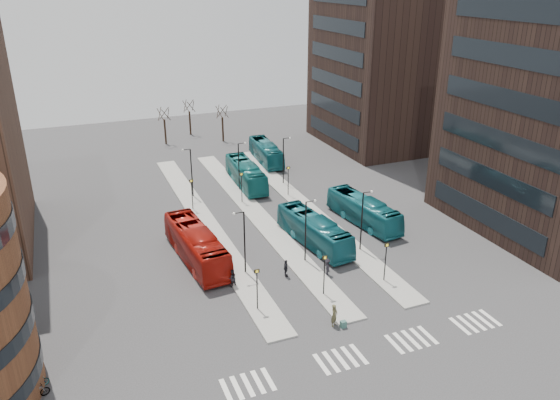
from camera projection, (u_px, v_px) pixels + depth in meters
name	position (u px, v px, depth m)	size (l,w,h in m)	color
ground	(383.00, 392.00, 35.80)	(160.00, 160.00, 0.00)	#303032
island_left	(205.00, 223.00, 60.05)	(2.50, 45.00, 0.15)	gray
island_mid	(257.00, 214.00, 62.14)	(2.50, 45.00, 0.15)	gray
island_right	(304.00, 206.00, 64.22)	(2.50, 45.00, 0.15)	gray
suitcase	(343.00, 324.00, 42.27)	(0.45, 0.36, 0.56)	navy
red_bus	(196.00, 245.00, 51.62)	(2.81, 12.03, 3.35)	#A0140C
teal_bus_a	(314.00, 231.00, 54.87)	(2.55, 10.89, 3.03)	#145964
teal_bus_b	(246.00, 174.00, 70.33)	(2.60, 11.10, 3.09)	#146667
teal_bus_c	(364.00, 211.00, 59.55)	(2.50, 10.70, 2.98)	#15636D
teal_bus_d	(266.00, 152.00, 79.15)	(2.45, 10.49, 2.92)	#135A62
traveller	(334.00, 315.00, 42.26)	(0.68, 0.45, 1.87)	brown
commuter_a	(232.00, 278.00, 47.62)	(0.81, 0.63, 1.67)	black
commuter_b	(286.00, 268.00, 49.23)	(0.97, 0.40, 1.65)	black
commuter_c	(327.00, 267.00, 49.50)	(1.06, 0.61, 1.64)	black
bicycle_mid	(37.00, 393.00, 35.04)	(0.47, 1.66, 1.00)	gray
bicycle_far	(37.00, 383.00, 35.96)	(0.55, 1.58, 0.83)	gray
crosswalk_stripes	(374.00, 350.00, 39.83)	(22.35, 2.40, 0.01)	silver
tower_far	(394.00, 47.00, 83.94)	(20.12, 20.00, 30.00)	#2F201A
sign_poles	(276.00, 220.00, 55.11)	(12.45, 22.12, 3.65)	black
lamp_posts	(268.00, 191.00, 59.30)	(14.04, 20.24, 6.12)	black
bare_trees	(193.00, 124.00, 89.31)	(10.97, 8.14, 5.90)	black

